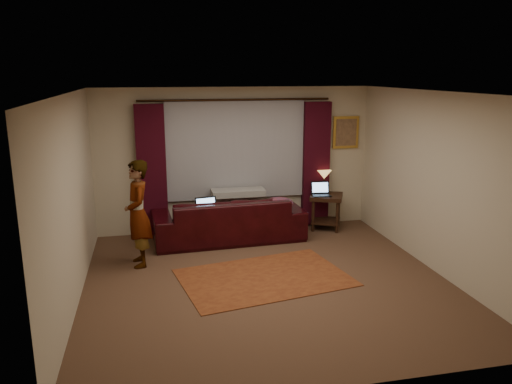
{
  "coord_description": "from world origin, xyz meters",
  "views": [
    {
      "loc": [
        -1.53,
        -6.31,
        2.87
      ],
      "look_at": [
        0.1,
        1.2,
        1.0
      ],
      "focal_mm": 35.0,
      "sensor_mm": 36.0,
      "label": 1
    }
  ],
  "objects_px": {
    "tiffany_lamp": "(324,181)",
    "laptop_table": "(321,189)",
    "sofa": "(228,211)",
    "end_table": "(326,212)",
    "laptop_sofa": "(208,207)",
    "person": "(138,214)"
  },
  "relations": [
    {
      "from": "tiffany_lamp",
      "to": "laptop_table",
      "type": "xyz_separation_m",
      "value": [
        -0.13,
        -0.22,
        -0.09
      ]
    },
    {
      "from": "sofa",
      "to": "end_table",
      "type": "distance_m",
      "value": 1.89
    },
    {
      "from": "sofa",
      "to": "laptop_table",
      "type": "relative_size",
      "value": 7.1
    },
    {
      "from": "sofa",
      "to": "end_table",
      "type": "relative_size",
      "value": 3.94
    },
    {
      "from": "laptop_table",
      "to": "tiffany_lamp",
      "type": "bearing_deg",
      "value": 66.78
    },
    {
      "from": "sofa",
      "to": "tiffany_lamp",
      "type": "bearing_deg",
      "value": -170.78
    },
    {
      "from": "laptop_sofa",
      "to": "person",
      "type": "distance_m",
      "value": 1.35
    },
    {
      "from": "laptop_sofa",
      "to": "laptop_table",
      "type": "xyz_separation_m",
      "value": [
        2.11,
        0.33,
        0.12
      ]
    },
    {
      "from": "laptop_sofa",
      "to": "person",
      "type": "height_order",
      "value": "person"
    },
    {
      "from": "laptop_sofa",
      "to": "laptop_table",
      "type": "height_order",
      "value": "laptop_table"
    },
    {
      "from": "laptop_table",
      "to": "person",
      "type": "distance_m",
      "value": 3.41
    },
    {
      "from": "end_table",
      "to": "person",
      "type": "height_order",
      "value": "person"
    },
    {
      "from": "laptop_sofa",
      "to": "laptop_table",
      "type": "relative_size",
      "value": 1.1
    },
    {
      "from": "tiffany_lamp",
      "to": "sofa",
      "type": "bearing_deg",
      "value": -168.01
    },
    {
      "from": "sofa",
      "to": "person",
      "type": "height_order",
      "value": "person"
    },
    {
      "from": "tiffany_lamp",
      "to": "person",
      "type": "relative_size",
      "value": 0.26
    },
    {
      "from": "laptop_table",
      "to": "laptop_sofa",
      "type": "bearing_deg",
      "value": -164.92
    },
    {
      "from": "laptop_sofa",
      "to": "tiffany_lamp",
      "type": "bearing_deg",
      "value": 3.53
    },
    {
      "from": "laptop_sofa",
      "to": "sofa",
      "type": "bearing_deg",
      "value": 12.9
    },
    {
      "from": "laptop_sofa",
      "to": "person",
      "type": "xyz_separation_m",
      "value": [
        -1.13,
        -0.71,
        0.15
      ]
    },
    {
      "from": "tiffany_lamp",
      "to": "laptop_sofa",
      "type": "bearing_deg",
      "value": -166.07
    },
    {
      "from": "end_table",
      "to": "tiffany_lamp",
      "type": "relative_size",
      "value": 1.55
    }
  ]
}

